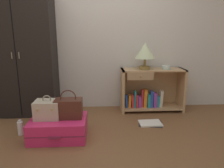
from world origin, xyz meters
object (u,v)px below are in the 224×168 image
Objects in this scene: train_case at (48,109)px; open_book_on_floor at (150,123)px; wardrobe at (22,54)px; bowl at (166,67)px; suitcase_large at (59,128)px; bookshelf at (150,91)px; handbag at (69,108)px; table_lamp at (145,51)px; bottle at (20,128)px.

train_case is 0.80× the size of open_book_on_floor.
wardrobe is 13.48× the size of bowl.
bookshelf is at bearing 34.00° from suitcase_large.
train_case is 0.25m from handbag.
table_lamp reaches higher than open_book_on_floor.
suitcase_large is at bearing -167.05° from handbag.
wardrobe is 2.10m from bookshelf.
wardrobe reaches higher than train_case.
wardrobe is 1.86× the size of bookshelf.
suitcase_large is 0.27m from train_case.
table_lamp is 1.11m from open_book_on_floor.
bookshelf is 1.61m from suitcase_large.
wardrobe is at bearing 128.50° from suitcase_large.
handbag is (0.13, 0.03, 0.24)m from suitcase_large.
bowl reaches higher than handbag.
handbag reaches higher than suitcase_large.
table_lamp is 2.99× the size of bowl.
bookshelf is 0.66m from table_lamp.
wardrobe is at bearing 134.38° from handbag.
wardrobe is 1.89m from table_lamp.
bowl is 0.38× the size of open_book_on_floor.
bowl is 0.96m from open_book_on_floor.
table_lamp is 1.70m from train_case.
wardrobe is 4.51× the size of table_lamp.
suitcase_large is 2.28× the size of train_case.
wardrobe is 1.36m from suitcase_large.
train_case is 1.49× the size of bottle.
open_book_on_floor is (-0.00, -0.53, -0.97)m from table_lamp.
bookshelf is (2.00, 0.05, -0.62)m from wardrobe.
table_lamp reaches higher than bookshelf.
bookshelf reaches higher than handbag.
suitcase_large is at bearing -146.00° from bookshelf.
handbag reaches higher than bottle.
suitcase_large reaches higher than open_book_on_floor.
bottle reaches higher than open_book_on_floor.
table_lamp reaches higher than train_case.
open_book_on_floor is at bearing -15.44° from wardrobe.
bookshelf is at bearing 23.79° from bottle.
handbag is at bearing -142.69° from table_lamp.
bowl is at bearing 28.89° from suitcase_large.
bowl is at bearing 30.12° from handbag.
bowl is at bearing 0.98° from table_lamp.
handbag is at bearing -144.20° from bookshelf.
open_book_on_floor is at bearing 7.81° from bottle.
bookshelf is at bearing 30.96° from train_case.
suitcase_large is (0.67, -0.85, -0.83)m from wardrobe.
handbag is 1.76× the size of bottle.
wardrobe is 5.17× the size of open_book_on_floor.
handbag is 1.18m from open_book_on_floor.
bottle is (-0.37, 0.07, -0.26)m from train_case.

